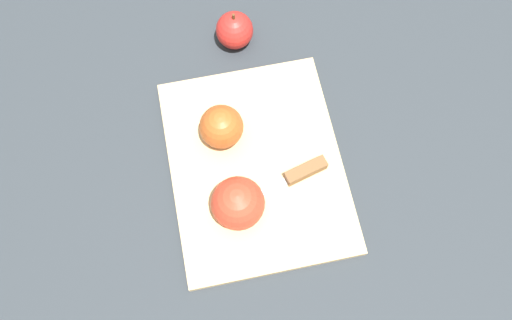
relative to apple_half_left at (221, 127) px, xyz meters
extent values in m
plane|color=#282D33|center=(0.06, 0.06, -0.06)|extent=(4.00, 4.00, 0.00)
cube|color=tan|center=(0.06, 0.06, -0.05)|extent=(0.42, 0.35, 0.02)
sphere|color=#AD4C1E|center=(0.00, 0.00, 0.00)|extent=(0.08, 0.08, 0.08)
cylinder|color=beige|center=(-0.01, 0.00, 0.00)|extent=(0.01, 0.07, 0.07)
sphere|color=red|center=(0.14, 0.02, 0.01)|extent=(0.09, 0.09, 0.09)
cylinder|color=beige|center=(0.14, 0.01, 0.01)|extent=(0.08, 0.02, 0.08)
cube|color=silver|center=(0.11, 0.06, -0.04)|extent=(0.05, 0.10, 0.00)
cube|color=brown|center=(0.08, 0.14, -0.03)|extent=(0.05, 0.08, 0.02)
sphere|color=red|center=(-0.21, 0.03, -0.02)|extent=(0.07, 0.07, 0.07)
cylinder|color=#4C3319|center=(-0.21, 0.03, 0.02)|extent=(0.01, 0.00, 0.01)
camera|label=1|loc=(0.35, 0.04, 0.78)|focal=35.00mm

